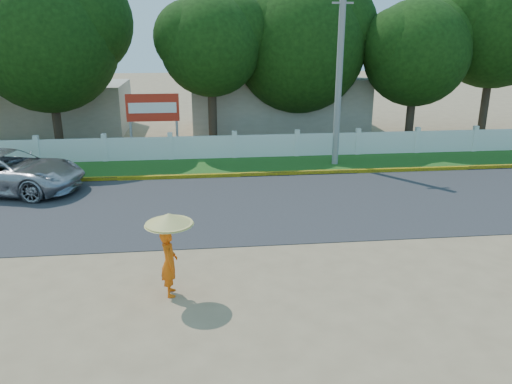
{
  "coord_description": "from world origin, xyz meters",
  "views": [
    {
      "loc": [
        -1.54,
        -11.89,
        5.9
      ],
      "look_at": [
        0.0,
        2.0,
        1.3
      ],
      "focal_mm": 35.0,
      "sensor_mm": 36.0,
      "label": 1
    }
  ],
  "objects_px": {
    "vehicle": "(7,171)",
    "utility_pole": "(339,78)",
    "billboard": "(153,111)",
    "monk_with_parasol": "(169,242)"
  },
  "relations": [
    {
      "from": "vehicle",
      "to": "utility_pole",
      "type": "bearing_deg",
      "value": -66.03
    },
    {
      "from": "billboard",
      "to": "monk_with_parasol",
      "type": "bearing_deg",
      "value": -83.93
    },
    {
      "from": "utility_pole",
      "to": "billboard",
      "type": "height_order",
      "value": "utility_pole"
    },
    {
      "from": "utility_pole",
      "to": "vehicle",
      "type": "height_order",
      "value": "utility_pole"
    },
    {
      "from": "utility_pole",
      "to": "vehicle",
      "type": "relative_size",
      "value": 1.36
    },
    {
      "from": "monk_with_parasol",
      "to": "billboard",
      "type": "distance_m",
      "value": 13.82
    },
    {
      "from": "utility_pole",
      "to": "vehicle",
      "type": "distance_m",
      "value": 13.88
    },
    {
      "from": "monk_with_parasol",
      "to": "billboard",
      "type": "height_order",
      "value": "billboard"
    },
    {
      "from": "utility_pole",
      "to": "monk_with_parasol",
      "type": "bearing_deg",
      "value": -121.78
    },
    {
      "from": "utility_pole",
      "to": "billboard",
      "type": "distance_m",
      "value": 8.87
    }
  ]
}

